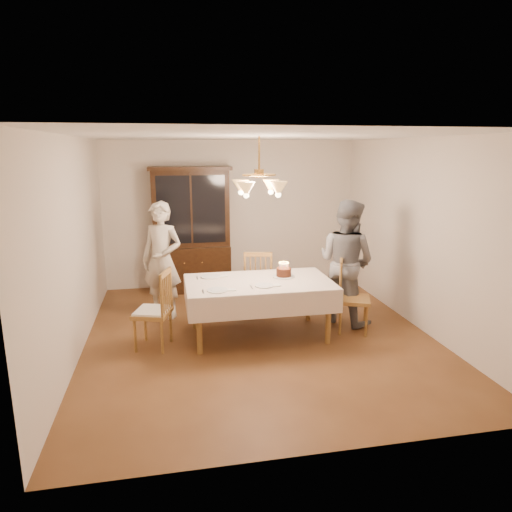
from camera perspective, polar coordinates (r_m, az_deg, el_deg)
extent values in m
plane|color=#583319|center=(6.23, 0.36, -9.87)|extent=(5.00, 5.00, 0.00)
plane|color=white|center=(5.73, 0.40, 14.80)|extent=(5.00, 5.00, 0.00)
plane|color=beige|center=(8.27, -3.06, 5.26)|extent=(4.50, 0.00, 4.50)
plane|color=beige|center=(3.51, 8.53, -5.92)|extent=(4.50, 0.00, 4.50)
plane|color=beige|center=(5.84, -21.83, 0.98)|extent=(0.00, 5.00, 5.00)
plane|color=beige|center=(6.66, 19.75, 2.56)|extent=(0.00, 5.00, 5.00)
cube|color=brown|center=(5.98, 0.37, -3.42)|extent=(1.80, 1.00, 0.04)
cube|color=#EBE6CC|center=(5.97, 0.37, -3.20)|extent=(1.90, 1.10, 0.01)
cylinder|color=brown|center=(5.61, -7.11, -8.73)|extent=(0.07, 0.07, 0.71)
cylinder|color=brown|center=(5.93, 9.04, -7.56)|extent=(0.07, 0.07, 0.71)
cylinder|color=brown|center=(6.39, -7.65, -5.95)|extent=(0.07, 0.07, 0.71)
cylinder|color=brown|center=(6.68, 6.58, -5.08)|extent=(0.07, 0.07, 0.71)
cube|color=black|center=(8.12, -7.90, -1.49)|extent=(1.30, 0.50, 0.80)
cube|color=black|center=(7.97, -8.16, 5.93)|extent=(1.30, 0.40, 1.30)
cube|color=black|center=(7.77, -8.08, 5.75)|extent=(1.14, 0.01, 1.14)
cube|color=black|center=(7.86, -8.31, 10.81)|extent=(1.38, 0.54, 0.06)
cube|color=brown|center=(6.86, 0.25, -3.67)|extent=(0.51, 0.50, 0.05)
cube|color=brown|center=(6.54, 0.26, 0.21)|extent=(0.40, 0.11, 0.06)
cylinder|color=brown|center=(7.09, 1.71, -5.09)|extent=(0.04, 0.04, 0.43)
cylinder|color=brown|center=(7.09, -1.20, -5.08)|extent=(0.04, 0.04, 0.43)
cylinder|color=brown|center=(6.77, 1.78, -5.99)|extent=(0.04, 0.04, 0.43)
cylinder|color=brown|center=(6.77, -1.28, -5.98)|extent=(0.04, 0.04, 0.43)
cube|color=brown|center=(5.87, -12.82, -6.97)|extent=(0.53, 0.55, 0.05)
cube|color=brown|center=(5.65, -11.27, -2.14)|extent=(0.15, 0.39, 0.06)
cylinder|color=brown|center=(6.16, -13.67, -8.36)|extent=(0.04, 0.04, 0.43)
cylinder|color=brown|center=(5.85, -14.88, -9.62)|extent=(0.04, 0.04, 0.43)
cylinder|color=brown|center=(6.06, -10.61, -8.59)|extent=(0.04, 0.04, 0.43)
cylinder|color=brown|center=(5.74, -11.67, -9.89)|extent=(0.04, 0.04, 0.43)
cube|color=silver|center=(5.85, -12.84, -6.65)|extent=(0.48, 0.50, 0.03)
cube|color=brown|center=(6.36, 12.13, -5.33)|extent=(0.55, 0.56, 0.05)
cube|color=brown|center=(6.22, 10.61, -0.70)|extent=(0.18, 0.38, 0.06)
cylinder|color=brown|center=(6.28, 13.63, -7.93)|extent=(0.04, 0.04, 0.43)
cylinder|color=brown|center=(6.62, 13.48, -6.82)|extent=(0.04, 0.04, 0.43)
cylinder|color=brown|center=(6.27, 10.50, -7.82)|extent=(0.04, 0.04, 0.43)
cylinder|color=brown|center=(6.61, 10.52, -6.71)|extent=(0.04, 0.04, 0.43)
imported|color=beige|center=(6.78, -11.67, -0.54)|extent=(0.75, 0.67, 1.72)
imported|color=slate|center=(6.59, 11.17, -0.72)|extent=(1.05, 1.09, 1.77)
cylinder|color=white|center=(6.17, 3.48, -2.56)|extent=(0.30, 0.30, 0.01)
cylinder|color=#33150B|center=(6.16, 3.49, -2.01)|extent=(0.20, 0.20, 0.11)
cylinder|color=#598CD8|center=(6.15, 4.04, -1.18)|extent=(0.01, 0.01, 0.07)
sphere|color=#FFB23F|center=(6.14, 4.05, -0.82)|extent=(0.01, 0.01, 0.01)
cylinder|color=pink|center=(6.17, 3.96, -1.13)|extent=(0.01, 0.01, 0.07)
sphere|color=#FFB23F|center=(6.16, 3.97, -0.77)|extent=(0.01, 0.01, 0.01)
cylinder|color=#EACC66|center=(6.18, 3.82, -1.10)|extent=(0.01, 0.01, 0.07)
sphere|color=#FFB23F|center=(6.17, 3.83, -0.74)|extent=(0.01, 0.01, 0.01)
cylinder|color=#598CD8|center=(6.19, 3.65, -1.07)|extent=(0.01, 0.01, 0.07)
sphere|color=#FFB23F|center=(6.18, 3.65, -0.71)|extent=(0.01, 0.01, 0.01)
cylinder|color=pink|center=(6.19, 3.46, -1.07)|extent=(0.01, 0.01, 0.07)
sphere|color=#FFB23F|center=(6.18, 3.46, -0.71)|extent=(0.01, 0.01, 0.01)
cylinder|color=#EACC66|center=(6.19, 3.27, -1.08)|extent=(0.01, 0.01, 0.07)
sphere|color=#FFB23F|center=(6.18, 3.27, -0.72)|extent=(0.01, 0.01, 0.01)
cylinder|color=#598CD8|center=(6.18, 3.11, -1.10)|extent=(0.01, 0.01, 0.07)
sphere|color=#FFB23F|center=(6.17, 3.11, -0.74)|extent=(0.01, 0.01, 0.01)
cylinder|color=pink|center=(6.16, 3.00, -1.14)|extent=(0.01, 0.01, 0.07)
sphere|color=#FFB23F|center=(6.15, 3.00, -0.78)|extent=(0.01, 0.01, 0.01)
cylinder|color=#EACC66|center=(6.14, 2.94, -1.18)|extent=(0.01, 0.01, 0.07)
sphere|color=#FFB23F|center=(6.13, 2.95, -0.82)|extent=(0.01, 0.01, 0.01)
cylinder|color=#598CD8|center=(6.12, 2.95, -1.23)|extent=(0.01, 0.01, 0.07)
sphere|color=#FFB23F|center=(6.11, 2.96, -0.87)|extent=(0.01, 0.01, 0.01)
cylinder|color=pink|center=(6.10, 3.03, -1.28)|extent=(0.01, 0.01, 0.07)
sphere|color=#FFB23F|center=(6.09, 3.04, -0.91)|extent=(0.01, 0.01, 0.01)
cylinder|color=#EACC66|center=(6.09, 3.17, -1.31)|extent=(0.01, 0.01, 0.07)
sphere|color=#FFB23F|center=(6.08, 3.18, -0.95)|extent=(0.01, 0.01, 0.01)
cylinder|color=#598CD8|center=(6.08, 3.35, -1.34)|extent=(0.01, 0.01, 0.07)
sphere|color=#FFB23F|center=(6.07, 3.35, -0.97)|extent=(0.01, 0.01, 0.01)
cylinder|color=pink|center=(6.08, 3.54, -1.35)|extent=(0.01, 0.01, 0.07)
sphere|color=#FFB23F|center=(6.07, 3.55, -0.98)|extent=(0.01, 0.01, 0.01)
cylinder|color=#EACC66|center=(6.08, 3.73, -1.34)|extent=(0.01, 0.01, 0.07)
sphere|color=#FFB23F|center=(6.07, 3.74, -0.97)|extent=(0.01, 0.01, 0.01)
cylinder|color=#598CD8|center=(6.09, 3.90, -1.31)|extent=(0.01, 0.01, 0.07)
sphere|color=#FFB23F|center=(6.08, 3.90, -0.95)|extent=(0.01, 0.01, 0.01)
cylinder|color=pink|center=(6.11, 4.01, -1.27)|extent=(0.01, 0.01, 0.07)
sphere|color=#FFB23F|center=(6.10, 4.01, -0.91)|extent=(0.01, 0.01, 0.01)
cylinder|color=#EACC66|center=(6.13, 4.06, -1.23)|extent=(0.01, 0.01, 0.07)
sphere|color=#FFB23F|center=(6.12, 4.07, -0.86)|extent=(0.01, 0.01, 0.01)
cylinder|color=white|center=(5.59, -4.84, -4.28)|extent=(0.26, 0.26, 0.02)
cube|color=silver|center=(5.57, -6.61, -4.41)|extent=(0.01, 0.16, 0.01)
cube|color=silver|center=(5.61, -3.08, -4.21)|extent=(0.10, 0.10, 0.01)
cylinder|color=white|center=(5.75, 1.00, -3.72)|extent=(0.23, 0.23, 0.02)
cube|color=silver|center=(5.72, -0.58, -3.85)|extent=(0.02, 0.16, 0.01)
cube|color=silver|center=(5.79, 2.57, -3.65)|extent=(0.10, 0.10, 0.01)
cylinder|color=white|center=(6.18, -5.72, -2.57)|extent=(0.27, 0.27, 0.02)
cube|color=silver|center=(6.17, -7.36, -2.69)|extent=(0.01, 0.16, 0.01)
cube|color=silver|center=(6.20, -4.09, -2.51)|extent=(0.10, 0.10, 0.01)
cylinder|color=#BF8C3F|center=(5.73, 0.39, 12.80)|extent=(0.02, 0.02, 0.40)
cylinder|color=#BF8C3F|center=(5.74, 0.39, 10.30)|extent=(0.12, 0.12, 0.10)
cone|color=#D8994C|center=(5.98, 1.89, 8.69)|extent=(0.22, 0.22, 0.18)
sphere|color=#FFD899|center=(5.99, 1.88, 8.02)|extent=(0.07, 0.07, 0.07)
cone|color=#D8994C|center=(5.91, -1.90, 8.63)|extent=(0.22, 0.22, 0.18)
sphere|color=#FFD899|center=(5.91, -1.90, 7.96)|extent=(0.07, 0.07, 0.07)
cone|color=#D8994C|center=(5.52, -1.24, 8.31)|extent=(0.22, 0.22, 0.18)
sphere|color=#FFD899|center=(5.52, -1.24, 7.59)|extent=(0.07, 0.07, 0.07)
cone|color=#D8994C|center=(5.60, 2.80, 8.37)|extent=(0.22, 0.22, 0.18)
sphere|color=#FFD899|center=(5.61, 2.79, 7.66)|extent=(0.07, 0.07, 0.07)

